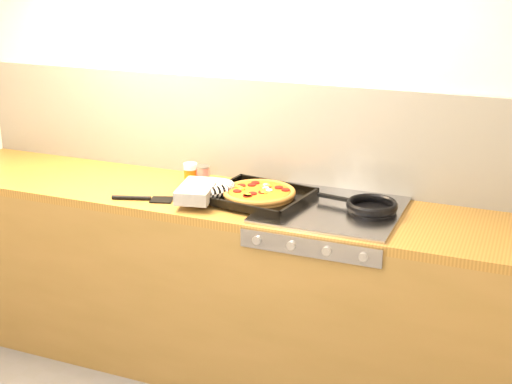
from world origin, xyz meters
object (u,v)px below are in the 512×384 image
at_px(tomato_can, 203,176).
at_px(juice_glass, 191,174).
at_px(frying_pan, 371,206).
at_px(pizza_on_tray, 243,193).

xyz_separation_m(tomato_can, juice_glass, (-0.05, -0.02, 0.01)).
bearing_deg(frying_pan, tomato_can, 174.63).
relative_size(frying_pan, tomato_can, 3.95).
bearing_deg(pizza_on_tray, tomato_can, 151.63).
distance_m(pizza_on_tray, tomato_can, 0.31).
relative_size(pizza_on_tray, frying_pan, 1.53).
bearing_deg(tomato_can, frying_pan, -5.37).
xyz_separation_m(pizza_on_tray, juice_glass, (-0.33, 0.13, 0.01)).
distance_m(tomato_can, juice_glass, 0.06).
height_order(pizza_on_tray, frying_pan, pizza_on_tray).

